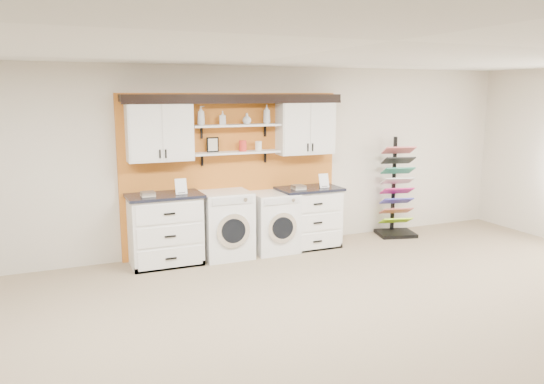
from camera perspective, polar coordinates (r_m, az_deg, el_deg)
name	(u,v)px	position (r m, az deg, el deg)	size (l,w,h in m)	color
floor	(381,367)	(5.04, 11.63, -18.00)	(10.00, 10.00, 0.00)	#8A7B5D
ceiling	(394,41)	(4.45, 13.01, 15.57)	(10.00, 10.00, 0.00)	white
wall_back	(232,160)	(8.09, -4.30, 3.49)	(10.00, 10.00, 0.00)	beige
accent_panel	(233,173)	(8.09, -4.20, 2.05)	(3.40, 0.07, 2.40)	#C26A21
upper_cabinet_left	(159,131)	(7.55, -12.02, 6.44)	(0.90, 0.35, 0.84)	silver
upper_cabinet_right	(305,127)	(8.29, 3.59, 7.00)	(0.90, 0.35, 0.84)	silver
shelf_lower	(237,153)	(7.89, -3.84, 4.26)	(1.32, 0.28, 0.03)	silver
shelf_upper	(236,125)	(7.85, -3.87, 7.16)	(1.32, 0.28, 0.03)	silver
crown_molding	(236,98)	(7.85, -3.94, 10.07)	(3.30, 0.41, 0.13)	black
picture_frame	(213,145)	(7.81, -6.40, 5.08)	(0.18, 0.02, 0.22)	black
canister_red	(243,146)	(7.91, -3.16, 4.98)	(0.11, 0.11, 0.16)	red
canister_cream	(258,146)	(8.00, -1.47, 4.98)	(0.10, 0.10, 0.14)	silver
base_cabinet_left	(165,230)	(7.62, -11.40, -3.98)	(1.04, 0.66, 1.01)	silver
base_cabinet_right	(308,217)	(8.36, 3.95, -2.72)	(0.97, 0.66, 0.95)	silver
washer	(226,224)	(7.84, -4.98, -3.49)	(0.70, 0.71, 0.98)	white
dryer	(273,222)	(8.11, 0.16, -3.23)	(0.65, 0.71, 0.91)	white
sample_rack	(396,205)	(9.26, 13.21, -1.32)	(0.72, 0.65, 1.67)	black
soap_bottle_a	(201,116)	(7.69, -7.64, 8.15)	(0.10, 0.11, 0.27)	silver
soap_bottle_b	(223,118)	(7.78, -5.33, 7.95)	(0.09, 0.09, 0.20)	silver
soap_bottle_c	(247,119)	(7.91, -2.73, 7.90)	(0.13, 0.13, 0.16)	silver
soap_bottle_d	(267,114)	(8.02, -0.57, 8.37)	(0.11, 0.11, 0.28)	silver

